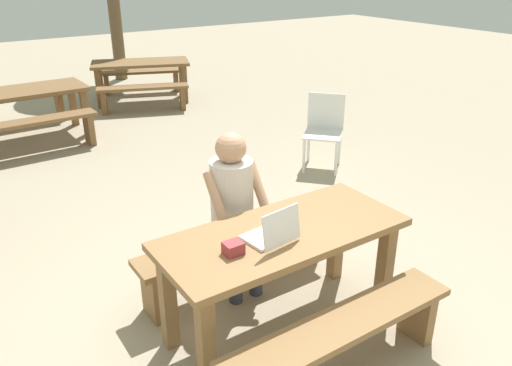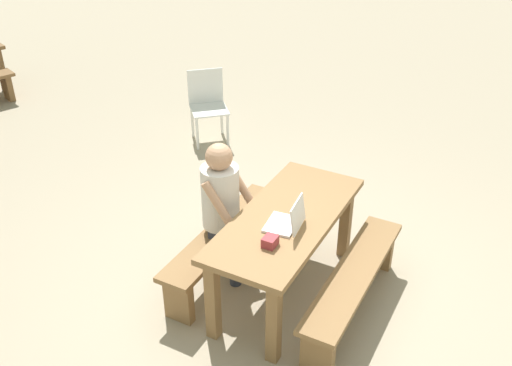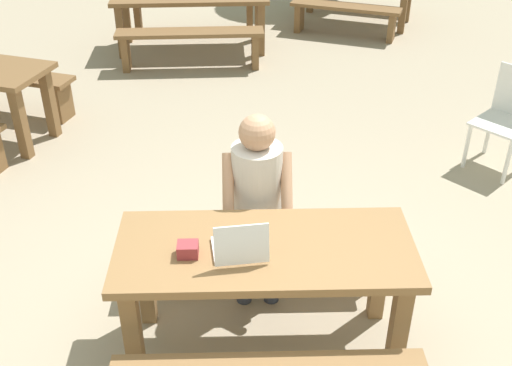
% 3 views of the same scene
% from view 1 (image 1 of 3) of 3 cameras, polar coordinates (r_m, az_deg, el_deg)
% --- Properties ---
extents(ground_plane, '(30.00, 30.00, 0.00)m').
position_cam_1_polar(ground_plane, '(3.72, 2.79, -15.65)').
color(ground_plane, tan).
extents(picnic_table_front, '(1.64, 0.71, 0.77)m').
position_cam_1_polar(picnic_table_front, '(3.35, 3.01, -7.31)').
color(picnic_table_front, olive).
rests_on(picnic_table_front, ground).
extents(bench_near, '(1.59, 0.30, 0.43)m').
position_cam_1_polar(bench_near, '(3.17, 9.51, -16.67)').
color(bench_near, olive).
rests_on(bench_near, ground).
extents(bench_far, '(1.59, 0.30, 0.43)m').
position_cam_1_polar(bench_far, '(3.93, -2.26, -7.44)').
color(bench_far, olive).
rests_on(bench_far, ground).
extents(laptop, '(0.31, 0.29, 0.24)m').
position_cam_1_polar(laptop, '(3.13, 1.89, -5.61)').
color(laptop, white).
rests_on(laptop, picnic_table_front).
extents(small_pouch, '(0.11, 0.09, 0.07)m').
position_cam_1_polar(small_pouch, '(3.02, -2.56, -7.31)').
color(small_pouch, '#993338').
rests_on(small_pouch, picnic_table_front).
extents(person_seated, '(0.42, 0.41, 1.26)m').
position_cam_1_polar(person_seated, '(3.69, -2.45, -2.23)').
color(person_seated, '#333847').
rests_on(person_seated, ground).
extents(plastic_chair, '(0.62, 0.62, 0.88)m').
position_cam_1_polar(plastic_chair, '(6.19, 7.63, 6.00)').
color(plastic_chair, white).
rests_on(plastic_chair, ground).
extents(picnic_table_mid, '(1.96, 0.84, 0.71)m').
position_cam_1_polar(picnic_table_mid, '(7.74, -25.68, 8.53)').
color(picnic_table_mid, brown).
rests_on(picnic_table_mid, ground).
extents(bench_mid_south, '(1.75, 0.35, 0.46)m').
position_cam_1_polar(bench_mid_south, '(7.15, -24.19, 5.48)').
color(bench_mid_south, brown).
rests_on(bench_mid_south, ground).
extents(bench_mid_north, '(1.75, 0.35, 0.46)m').
position_cam_1_polar(bench_mid_north, '(8.47, -26.32, 7.78)').
color(bench_mid_north, brown).
rests_on(bench_mid_north, ground).
extents(picnic_table_rear, '(1.80, 1.26, 0.71)m').
position_cam_1_polar(picnic_table_rear, '(9.28, -12.80, 12.44)').
color(picnic_table_rear, brown).
rests_on(picnic_table_rear, ground).
extents(bench_rear_south, '(1.49, 0.80, 0.42)m').
position_cam_1_polar(bench_rear_south, '(8.72, -12.53, 9.85)').
color(bench_rear_south, brown).
rests_on(bench_rear_south, ground).
extents(bench_rear_north, '(1.49, 0.80, 0.42)m').
position_cam_1_polar(bench_rear_north, '(9.97, -12.75, 11.58)').
color(bench_rear_north, brown).
rests_on(bench_rear_north, ground).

